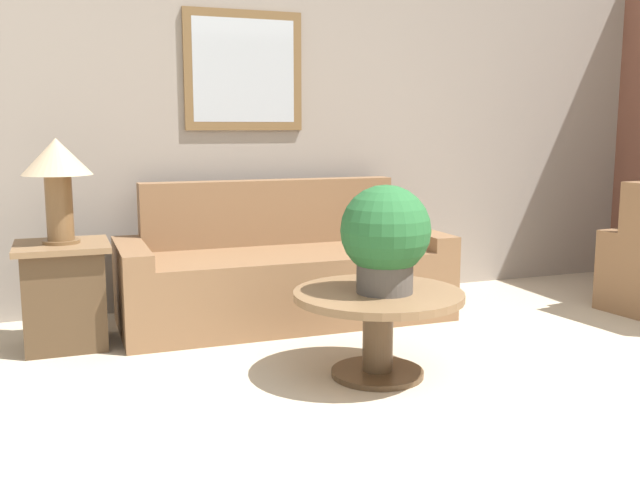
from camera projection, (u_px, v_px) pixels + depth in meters
The scene contains 6 objects.
wall_back at pixel (318, 125), 5.36m from camera, with size 7.60×0.09×2.60m.
couch_main at pixel (283, 275), 4.84m from camera, with size 2.18×0.86×0.93m.
coffee_table at pixel (378, 315), 3.70m from camera, with size 0.89×0.89×0.46m.
side_table at pixel (64, 294), 4.22m from camera, with size 0.53×0.53×0.62m.
table_lamp at pixel (57, 169), 4.11m from camera, with size 0.40×0.40×0.61m.
potted_plant_on_table at pixel (385, 236), 3.62m from camera, with size 0.46×0.46×0.55m.
Camera 1 is at (-1.88, -1.82, 1.29)m, focal length 40.00 mm.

